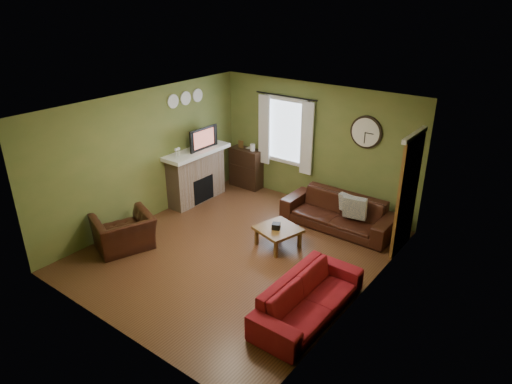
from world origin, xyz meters
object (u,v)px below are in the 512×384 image
Objects in this scene: armchair at (124,232)px; coffee_table at (278,237)px; sofa_red at (309,297)px; sofa_brown at (338,212)px; bookshelf at (246,168)px.

coffee_table is at bearing 149.15° from armchair.
armchair is (-3.59, -0.41, 0.03)m from sofa_red.
armchair reaches higher than sofa_brown.
sofa_red is at bearing 117.06° from armchair.
armchair is (-2.68, -3.04, 0.00)m from sofa_brown.
coffee_table is (2.18, -1.83, -0.28)m from bookshelf.
armchair is 1.43× the size of coffee_table.
sofa_brown reaches higher than coffee_table.
sofa_brown is at bearing 68.30° from coffee_table.
armchair reaches higher than coffee_table.
bookshelf is 2.85m from coffee_table.
coffee_table is at bearing 47.52° from sofa_red.
bookshelf reaches higher than sofa_brown.
sofa_brown is at bearing 159.08° from armchair.
armchair is at bearing -141.35° from coffee_table.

